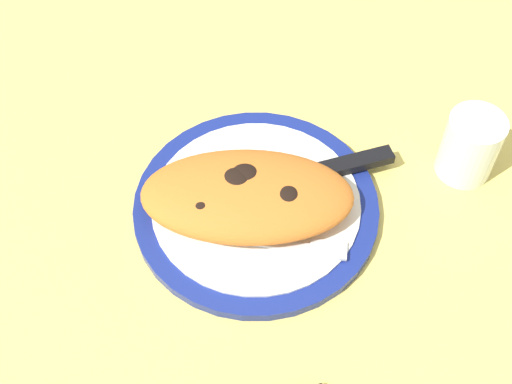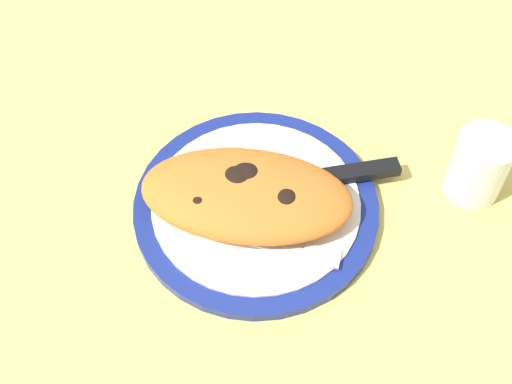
{
  "view_description": "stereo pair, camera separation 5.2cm",
  "coord_description": "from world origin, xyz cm",
  "px_view_note": "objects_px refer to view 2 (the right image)",
  "views": [
    {
      "loc": [
        4.47,
        -45.59,
        67.32
      ],
      "look_at": [
        0.0,
        0.0,
        3.6
      ],
      "focal_mm": 49.75,
      "sensor_mm": 36.0,
      "label": 1
    },
    {
      "loc": [
        9.6,
        -44.79,
        67.32
      ],
      "look_at": [
        0.0,
        0.0,
        3.6
      ],
      "focal_mm": 49.75,
      "sensor_mm": 36.0,
      "label": 2
    }
  ],
  "objects_px": {
    "plate": "(256,207)",
    "fork": "(283,249)",
    "knife": "(332,177)",
    "water_glass": "(478,169)",
    "calzone": "(246,195)"
  },
  "relations": [
    {
      "from": "calzone",
      "to": "fork",
      "type": "bearing_deg",
      "value": -43.05
    },
    {
      "from": "plate",
      "to": "fork",
      "type": "distance_m",
      "value": 0.07
    },
    {
      "from": "calzone",
      "to": "knife",
      "type": "height_order",
      "value": "calzone"
    },
    {
      "from": "water_glass",
      "to": "calzone",
      "type": "bearing_deg",
      "value": -159.47
    },
    {
      "from": "calzone",
      "to": "plate",
      "type": "bearing_deg",
      "value": 42.25
    },
    {
      "from": "calzone",
      "to": "knife",
      "type": "xyz_separation_m",
      "value": [
        0.09,
        0.06,
        -0.02
      ]
    },
    {
      "from": "fork",
      "to": "water_glass",
      "type": "xyz_separation_m",
      "value": [
        0.2,
        0.14,
        0.02
      ]
    },
    {
      "from": "plate",
      "to": "water_glass",
      "type": "bearing_deg",
      "value": 19.52
    },
    {
      "from": "plate",
      "to": "calzone",
      "type": "height_order",
      "value": "calzone"
    },
    {
      "from": "knife",
      "to": "water_glass",
      "type": "relative_size",
      "value": 2.6
    },
    {
      "from": "knife",
      "to": "water_glass",
      "type": "distance_m",
      "value": 0.17
    },
    {
      "from": "plate",
      "to": "water_glass",
      "type": "height_order",
      "value": "water_glass"
    },
    {
      "from": "plate",
      "to": "knife",
      "type": "xyz_separation_m",
      "value": [
        0.08,
        0.05,
        0.01
      ]
    },
    {
      "from": "plate",
      "to": "water_glass",
      "type": "xyz_separation_m",
      "value": [
        0.24,
        0.08,
        0.03
      ]
    },
    {
      "from": "calzone",
      "to": "water_glass",
      "type": "height_order",
      "value": "water_glass"
    }
  ]
}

